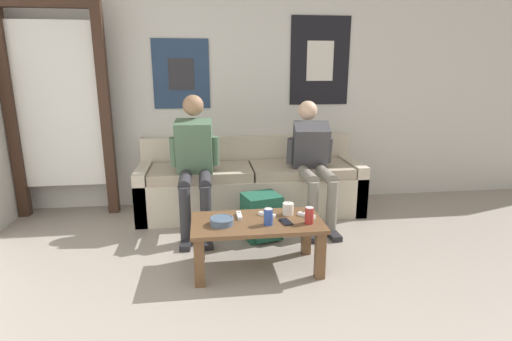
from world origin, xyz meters
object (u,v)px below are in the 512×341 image
(person_seated_adult, at_px, (195,158))
(cell_phone, at_px, (286,222))
(game_controller_near_left, at_px, (306,215))
(game_controller_far_center, at_px, (239,215))
(couch, at_px, (251,185))
(ceramic_bowl, at_px, (222,221))
(drink_can_blue, at_px, (268,217))
(person_seated_teen, at_px, (313,157))
(game_controller_near_right, at_px, (267,215))
(pillar_candle, at_px, (288,209))
(drink_can_red, at_px, (309,215))
(coffee_table, at_px, (257,230))
(backpack, at_px, (262,217))

(person_seated_adult, xyz_separation_m, cell_phone, (0.68, -0.95, -0.29))
(game_controller_near_left, distance_m, game_controller_far_center, 0.52)
(couch, xyz_separation_m, game_controller_near_left, (0.29, -1.25, 0.12))
(person_seated_adult, distance_m, ceramic_bowl, 0.99)
(drink_can_blue, distance_m, cell_phone, 0.15)
(person_seated_teen, relative_size, game_controller_far_center, 8.20)
(person_seated_adult, bearing_deg, game_controller_near_right, -55.02)
(couch, height_order, ceramic_bowl, couch)
(ceramic_bowl, bearing_deg, cell_phone, -2.24)
(couch, height_order, person_seated_adult, person_seated_adult)
(game_controller_far_center, bearing_deg, person_seated_teen, 46.14)
(pillar_candle, relative_size, drink_can_blue, 0.85)
(drink_can_red, bearing_deg, game_controller_far_center, 158.96)
(drink_can_blue, distance_m, drink_can_red, 0.30)
(coffee_table, bearing_deg, couch, 85.61)
(coffee_table, distance_m, game_controller_near_left, 0.40)
(coffee_table, relative_size, drink_can_blue, 7.94)
(coffee_table, bearing_deg, game_controller_far_center, 142.27)
(ceramic_bowl, xyz_separation_m, game_controller_near_right, (0.36, 0.13, -0.02))
(couch, xyz_separation_m, person_seated_adult, (-0.57, -0.39, 0.40))
(backpack, relative_size, drink_can_red, 3.28)
(person_seated_teen, bearing_deg, drink_can_red, -106.22)
(game_controller_near_right, relative_size, game_controller_far_center, 0.92)
(backpack, distance_m, cell_phone, 0.66)
(game_controller_near_right, height_order, cell_phone, game_controller_near_right)
(drink_can_red, distance_m, cell_phone, 0.18)
(drink_can_blue, distance_m, game_controller_near_right, 0.18)
(game_controller_near_left, bearing_deg, person_seated_teen, 72.33)
(couch, distance_m, cell_phone, 1.36)
(game_controller_near_right, bearing_deg, coffee_table, -135.36)
(cell_phone, bearing_deg, game_controller_near_right, 128.08)
(game_controller_far_center, bearing_deg, cell_phone, -25.33)
(couch, bearing_deg, game_controller_far_center, -100.71)
(person_seated_adult, relative_size, drink_can_blue, 10.15)
(couch, bearing_deg, drink_can_red, -78.68)
(game_controller_far_center, distance_m, cell_phone, 0.37)
(game_controller_near_left, bearing_deg, drink_can_red, -95.92)
(drink_can_red, height_order, game_controller_far_center, drink_can_red)
(person_seated_adult, height_order, drink_can_red, person_seated_adult)
(cell_phone, bearing_deg, person_seated_adult, 125.48)
(ceramic_bowl, relative_size, pillar_candle, 1.68)
(pillar_candle, xyz_separation_m, drink_can_red, (0.12, -0.20, 0.02))
(backpack, xyz_separation_m, drink_can_blue, (-0.05, -0.65, 0.26))
(pillar_candle, distance_m, game_controller_near_left, 0.15)
(person_seated_teen, bearing_deg, person_seated_adult, -178.13)
(game_controller_far_center, bearing_deg, game_controller_near_right, -2.15)
(person_seated_adult, relative_size, person_seated_teen, 1.06)
(cell_phone, bearing_deg, ceramic_bowl, 177.76)
(game_controller_near_right, relative_size, cell_phone, 0.90)
(person_seated_teen, relative_size, ceramic_bowl, 6.71)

